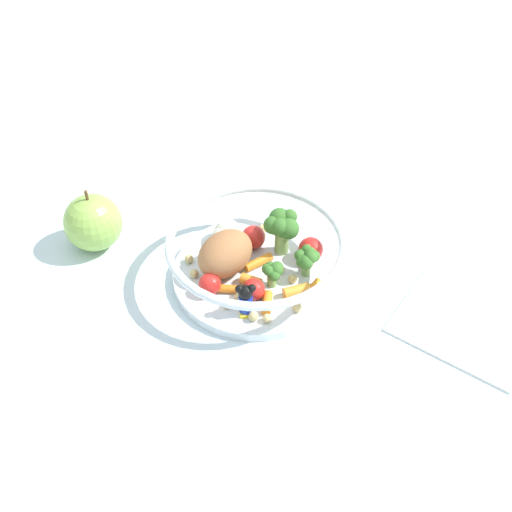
# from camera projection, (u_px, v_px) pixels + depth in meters

# --- Properties ---
(ground_plane) EXTENTS (2.40, 2.40, 0.00)m
(ground_plane) POSITION_uv_depth(u_px,v_px,m) (251.00, 291.00, 0.68)
(ground_plane) COLOR silver
(food_container) EXTENTS (0.20, 0.20, 0.07)m
(food_container) POSITION_uv_depth(u_px,v_px,m) (253.00, 255.00, 0.68)
(food_container) COLOR white
(food_container) RESTS_ON ground_plane
(loose_apple) EXTENTS (0.07, 0.07, 0.08)m
(loose_apple) POSITION_uv_depth(u_px,v_px,m) (93.00, 222.00, 0.71)
(loose_apple) COLOR #8CB74C
(loose_apple) RESTS_ON ground_plane
(folded_napkin) EXTENTS (0.15, 0.16, 0.01)m
(folded_napkin) POSITION_uv_depth(u_px,v_px,m) (465.00, 323.00, 0.64)
(folded_napkin) COLOR white
(folded_napkin) RESTS_ON ground_plane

